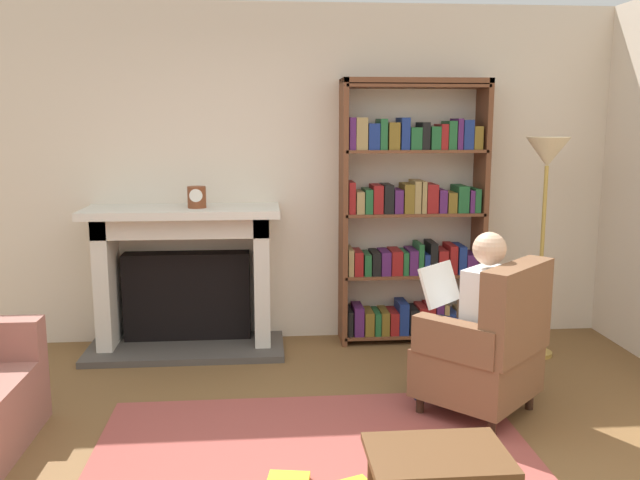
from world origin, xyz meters
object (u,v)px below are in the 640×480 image
(armchair_reading, at_px, (488,349))
(bookshelf, at_px, (412,217))
(fireplace, at_px, (185,274))
(mantel_clock, at_px, (197,197))
(floor_lamp, at_px, (546,172))
(seated_reader, at_px, (471,314))
(side_table, at_px, (437,471))

(armchair_reading, bearing_deg, bookshelf, -128.15)
(armchair_reading, bearing_deg, fireplace, -80.36)
(mantel_clock, xyz_separation_m, floor_lamp, (2.59, -0.32, 0.20))
(seated_reader, relative_size, floor_lamp, 0.68)
(mantel_clock, height_order, side_table, mantel_clock)
(side_table, bearing_deg, floor_lamp, 59.34)
(bookshelf, xyz_separation_m, side_table, (-0.52, -2.85, -0.61))
(bookshelf, height_order, floor_lamp, bookshelf)
(seated_reader, bearing_deg, mantel_clock, -79.49)
(side_table, relative_size, floor_lamp, 0.34)
(fireplace, relative_size, seated_reader, 1.33)
(bookshelf, distance_m, floor_lamp, 1.08)
(fireplace, relative_size, side_table, 2.72)
(seated_reader, bearing_deg, armchair_reading, 90.00)
(seated_reader, height_order, floor_lamp, floor_lamp)
(seated_reader, bearing_deg, floor_lamp, -175.74)
(mantel_clock, relative_size, floor_lamp, 0.10)
(fireplace, distance_m, bookshelf, 1.86)
(seated_reader, height_order, side_table, seated_reader)
(bookshelf, bearing_deg, armchair_reading, -84.02)
(side_table, distance_m, floor_lamp, 2.96)
(bookshelf, bearing_deg, side_table, -100.30)
(seated_reader, relative_size, side_table, 2.04)
(fireplace, distance_m, mantel_clock, 0.64)
(armchair_reading, distance_m, side_table, 1.53)
(mantel_clock, relative_size, bookshelf, 0.08)
(mantel_clock, xyz_separation_m, armchair_reading, (1.85, -1.34, -0.79))
(armchair_reading, relative_size, side_table, 1.73)
(bookshelf, height_order, armchair_reading, bookshelf)
(fireplace, relative_size, floor_lamp, 0.91)
(bookshelf, xyz_separation_m, seated_reader, (0.07, -1.39, -0.40))
(side_table, bearing_deg, fireplace, 114.67)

